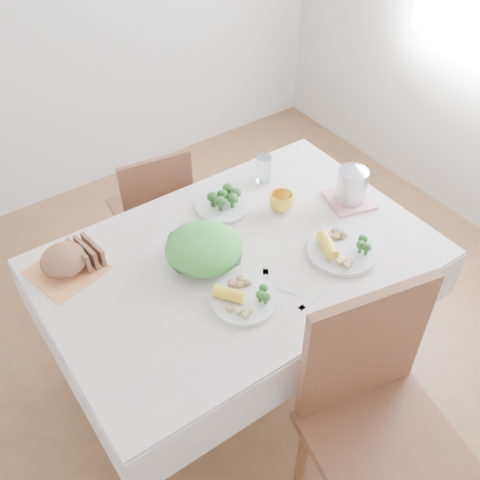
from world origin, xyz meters
TOP-DOWN VIEW (x-y plane):
  - floor at (0.00, 0.00)m, footprint 3.60×3.60m
  - dining_table at (0.00, 0.00)m, footprint 1.40×0.90m
  - tablecloth at (0.00, 0.00)m, footprint 1.50×1.00m
  - chair_near at (0.02, -0.84)m, footprint 0.57×0.57m
  - chair_far at (0.03, 0.85)m, footprint 0.42×0.42m
  - salad_bowl at (-0.12, 0.06)m, footprint 0.36×0.36m
  - dinner_plate_left at (-0.12, -0.20)m, footprint 0.31×0.31m
  - dinner_plate_right at (0.34, -0.22)m, footprint 0.39×0.39m
  - broccoli_plate at (0.12, 0.28)m, footprint 0.32×0.32m
  - napkin at (-0.58, 0.31)m, footprint 0.30×0.30m
  - bread_loaf at (-0.58, 0.31)m, footprint 0.22×0.22m
  - yellow_mug at (0.31, 0.13)m, footprint 0.11×0.11m
  - glass_tumbler at (0.37, 0.34)m, footprint 0.07×0.07m
  - pink_tray at (0.59, 0.00)m, footprint 0.23×0.23m
  - electric_kettle at (0.59, 0.00)m, footprint 0.15×0.15m
  - fork_left at (0.03, -0.23)m, footprint 0.10×0.17m
  - fork_right at (-0.01, -0.20)m, footprint 0.12×0.16m
  - knife at (0.10, -0.34)m, footprint 0.16×0.04m

SIDE VIEW (x-z plane):
  - floor at x=0.00m, z-range 0.00..0.00m
  - dining_table at x=0.00m, z-range 0.00..0.75m
  - chair_near at x=0.02m, z-range -0.07..1.00m
  - chair_far at x=0.03m, z-range 0.05..0.88m
  - tablecloth at x=0.00m, z-range 0.75..0.76m
  - napkin at x=-0.58m, z-range 0.76..0.77m
  - fork_left at x=0.03m, z-range 0.76..0.77m
  - fork_right at x=-0.01m, z-range 0.76..0.77m
  - knife at x=0.10m, z-range 0.76..0.77m
  - pink_tray at x=0.59m, z-range 0.76..0.78m
  - broccoli_plate at x=0.12m, z-range 0.76..0.78m
  - dinner_plate_left at x=-0.12m, z-range 0.76..0.78m
  - dinner_plate_right at x=0.34m, z-range 0.76..0.78m
  - salad_bowl at x=-0.12m, z-range 0.76..0.83m
  - yellow_mug at x=0.31m, z-range 0.76..0.84m
  - bread_loaf at x=-0.58m, z-range 0.77..0.87m
  - glass_tumbler at x=0.37m, z-range 0.76..0.89m
  - electric_kettle at x=0.59m, z-range 0.79..0.97m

